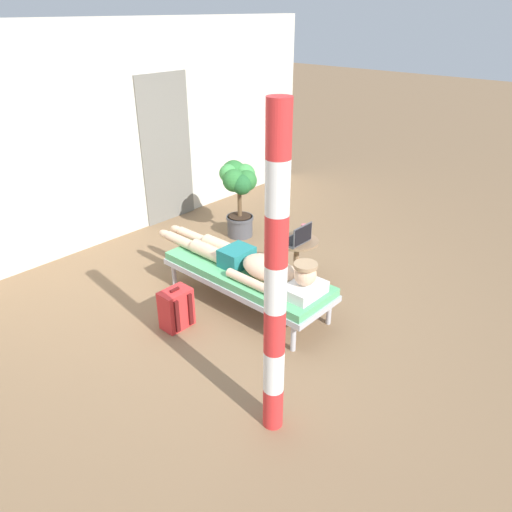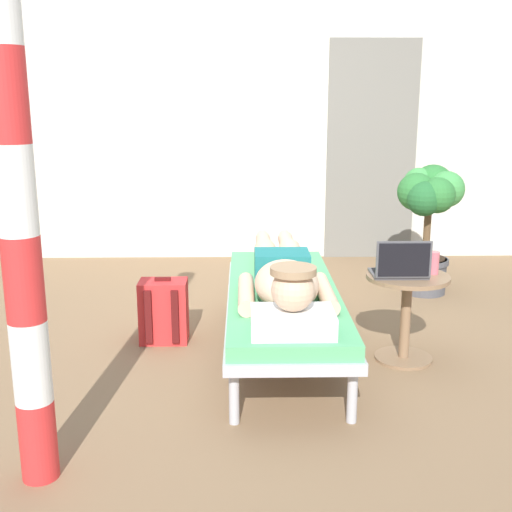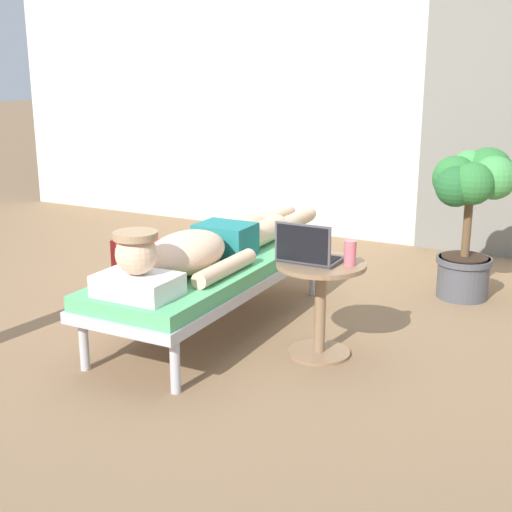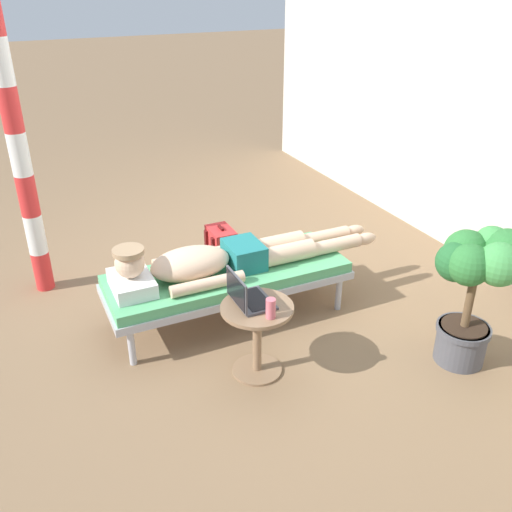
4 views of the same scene
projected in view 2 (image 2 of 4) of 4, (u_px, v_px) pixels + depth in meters
The scene contains 11 objects.
ground_plane at pixel (242, 345), 4.05m from camera, with size 40.00×40.00×0.00m, color #846647.
house_wall_back at pixel (267, 115), 6.05m from camera, with size 7.60×0.20×2.70m, color beige.
house_door_panel at pixel (371, 151), 6.04m from camera, with size 0.84×0.03×2.04m, color slate.
lounge_chair at pixel (283, 300), 3.82m from camera, with size 0.66×1.88×0.42m.
person_reclining at pixel (284, 275), 3.72m from camera, with size 0.53×2.17×0.33m.
side_table at pixel (406, 302), 3.75m from camera, with size 0.48×0.48×0.52m.
laptop at pixel (400, 267), 3.65m from camera, with size 0.31×0.24×0.23m.
drink_glass at pixel (433, 263), 3.72m from camera, with size 0.06×0.06×0.13m, color #D86672.
backpack at pixel (164, 311), 4.08m from camera, with size 0.30×0.26×0.42m.
potted_plant at pixel (429, 209), 5.01m from camera, with size 0.53×0.58×1.00m.
porch_post at pixel (15, 190), 2.37m from camera, with size 0.15×0.15×2.38m.
Camera 2 is at (0.01, -3.80, 1.53)m, focal length 45.08 mm.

